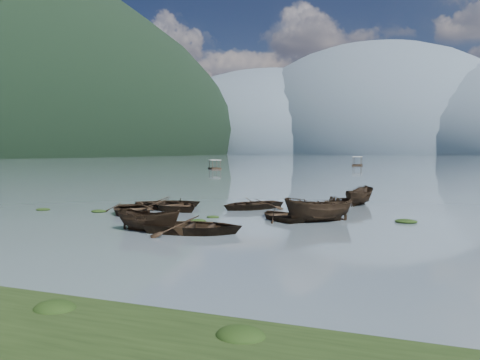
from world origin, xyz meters
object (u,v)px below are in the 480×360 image
(rowboat_0, at_px, (130,214))
(rowboat_3, at_px, (282,219))
(pontoon_left, at_px, (215,169))
(pontoon_centre, at_px, (357,166))

(rowboat_0, bearing_deg, rowboat_3, -27.56)
(rowboat_0, height_order, pontoon_left, pontoon_left)
(rowboat_0, xyz_separation_m, pontoon_centre, (1.46, 117.92, 0.00))
(pontoon_left, bearing_deg, rowboat_0, -103.72)
(rowboat_3, xyz_separation_m, pontoon_left, (-37.79, 76.11, 0.00))
(rowboat_0, height_order, pontoon_centre, pontoon_centre)
(rowboat_0, relative_size, rowboat_3, 1.20)
(pontoon_left, distance_m, pontoon_centre, 49.95)
(pontoon_centre, bearing_deg, rowboat_3, -88.82)
(pontoon_centre, bearing_deg, rowboat_0, -93.76)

